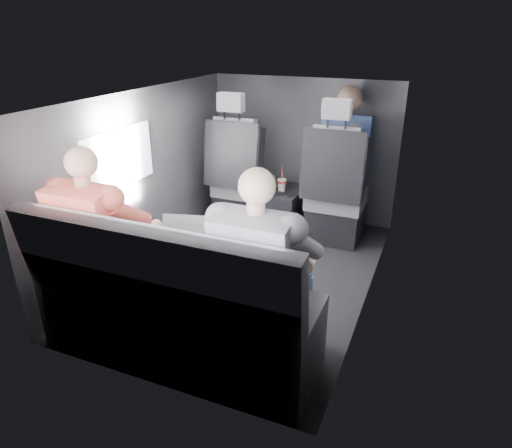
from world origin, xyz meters
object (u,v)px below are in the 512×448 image
at_px(center_console, 287,211).
at_px(soda_cup, 282,185).
at_px(front_seat_right, 335,198).
at_px(passenger_rear_left, 106,240).
at_px(front_seat_left, 241,185).
at_px(rear_bench, 175,312).
at_px(passenger_rear_right, 265,273).
at_px(laptop_black, 277,256).
at_px(passenger_front_right, 346,151).
at_px(laptop_white, 114,229).
at_px(laptop_silver, 199,240).

xyz_separation_m(center_console, soda_cup, (-0.05, -0.04, 0.26)).
bearing_deg(front_seat_right, passenger_rear_left, -117.69).
height_order(front_seat_left, center_console, front_seat_left).
distance_m(rear_bench, passenger_rear_left, 0.60).
bearing_deg(passenger_rear_right, laptop_black, 88.88).
distance_m(rear_bench, passenger_front_right, 2.25).
bearing_deg(passenger_rear_left, passenger_rear_right, 0.00).
bearing_deg(rear_bench, center_console, 90.00).
bearing_deg(laptop_white, passenger_rear_left, -69.56).
height_order(center_console, laptop_silver, laptop_silver).
distance_m(front_seat_right, passenger_rear_right, 1.82).
bearing_deg(front_seat_left, front_seat_right, 0.00).
xyz_separation_m(laptop_white, passenger_rear_left, (0.05, -0.13, -0.01)).
distance_m(front_seat_left, soda_cup, 0.41).
bearing_deg(laptop_black, front_seat_right, 91.88).
height_order(front_seat_right, rear_bench, front_seat_right).
bearing_deg(passenger_rear_right, passenger_front_right, 91.27).
xyz_separation_m(front_seat_left, soda_cup, (0.40, -0.00, 0.06)).
xyz_separation_m(front_seat_right, passenger_rear_left, (-0.95, -1.81, 0.22)).
bearing_deg(passenger_rear_right, rear_bench, -169.19).
distance_m(soda_cup, laptop_white, 1.76).
height_order(center_console, soda_cup, soda_cup).
bearing_deg(center_console, passenger_rear_right, -74.84).
relative_size(rear_bench, laptop_white, 4.42).
height_order(laptop_silver, laptop_black, laptop_silver).
relative_size(front_seat_left, front_seat_right, 1.00).
xyz_separation_m(center_console, laptop_silver, (0.01, -1.65, 0.43)).
distance_m(front_seat_right, passenger_front_right, 0.44).
height_order(laptop_white, laptop_black, laptop_white).
distance_m(front_seat_left, passenger_front_right, 1.01).
distance_m(rear_bench, laptop_silver, 0.43).
bearing_deg(rear_bench, front_seat_left, 103.31).
distance_m(soda_cup, passenger_rear_left, 1.87).
distance_m(front_seat_left, rear_bench, 1.96).
bearing_deg(front_seat_left, center_console, 5.07).
bearing_deg(laptop_silver, passenger_rear_right, -21.64).
bearing_deg(passenger_front_right, passenger_rear_left, -114.77).
bearing_deg(passenger_rear_left, laptop_black, 9.91).
xyz_separation_m(front_seat_left, laptop_white, (-0.10, -1.68, 0.23)).
distance_m(laptop_black, passenger_rear_right, 0.18).
distance_m(laptop_white, laptop_black, 1.05).
relative_size(rear_bench, laptop_black, 4.94).
relative_size(front_seat_left, laptop_white, 3.49).
height_order(front_seat_right, laptop_silver, front_seat_right).
relative_size(soda_cup, passenger_rear_left, 0.20).
bearing_deg(passenger_rear_right, center_console, 105.16).
relative_size(rear_bench, laptop_silver, 4.34).
relative_size(soda_cup, laptop_white, 0.67).
bearing_deg(front_seat_right, center_console, 174.93).
bearing_deg(laptop_silver, rear_bench, -92.64).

